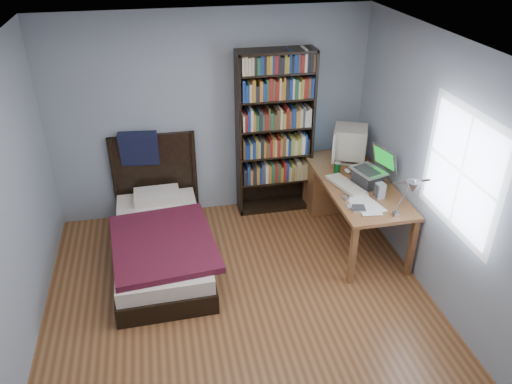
# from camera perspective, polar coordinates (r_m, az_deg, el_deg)

# --- Properties ---
(room) EXTENTS (4.20, 4.24, 2.50)m
(room) POSITION_cam_1_polar(r_m,az_deg,el_deg) (4.17, -1.17, -1.58)
(room) COLOR brown
(room) RESTS_ON ground
(desk) EXTENTS (0.75, 1.75, 0.73)m
(desk) POSITION_cam_1_polar(r_m,az_deg,el_deg) (6.30, 9.46, 0.83)
(desk) COLOR brown
(desk) RESTS_ON floor
(crt_monitor) EXTENTS (0.52, 0.48, 0.45)m
(crt_monitor) POSITION_cam_1_polar(r_m,az_deg,el_deg) (6.08, 10.55, 5.59)
(crt_monitor) COLOR #BFB49E
(crt_monitor) RESTS_ON desk
(laptop) EXTENTS (0.45, 0.43, 0.44)m
(laptop) POSITION_cam_1_polar(r_m,az_deg,el_deg) (5.66, 12.86, 1.92)
(laptop) COLOR #2D2D30
(laptop) RESTS_ON desk
(desk_lamp) EXTENTS (0.25, 0.56, 0.66)m
(desk_lamp) POSITION_cam_1_polar(r_m,az_deg,el_deg) (4.59, 17.29, 0.27)
(desk_lamp) COLOR #99999E
(desk_lamp) RESTS_ON desk
(keyboard) EXTENTS (0.34, 0.55, 0.05)m
(keyboard) POSITION_cam_1_polar(r_m,az_deg,el_deg) (5.62, 10.18, 0.81)
(keyboard) COLOR beige
(keyboard) RESTS_ON desk
(speaker) EXTENTS (0.10, 0.10, 0.17)m
(speaker) POSITION_cam_1_polar(r_m,az_deg,el_deg) (5.44, 14.00, 0.14)
(speaker) COLOR gray
(speaker) RESTS_ON desk
(soda_can) EXTENTS (0.07, 0.07, 0.13)m
(soda_can) POSITION_cam_1_polar(r_m,az_deg,el_deg) (5.86, 9.25, 2.71)
(soda_can) COLOR #07390D
(soda_can) RESTS_ON desk
(mouse) EXTENTS (0.06, 0.11, 0.04)m
(mouse) POSITION_cam_1_polar(r_m,az_deg,el_deg) (5.93, 10.40, 2.39)
(mouse) COLOR silver
(mouse) RESTS_ON desk
(phone_silver) EXTENTS (0.06, 0.10, 0.02)m
(phone_silver) POSITION_cam_1_polar(r_m,az_deg,el_deg) (5.38, 10.22, -0.67)
(phone_silver) COLOR silver
(phone_silver) RESTS_ON desk
(phone_grey) EXTENTS (0.07, 0.09, 0.02)m
(phone_grey) POSITION_cam_1_polar(r_m,az_deg,el_deg) (5.23, 10.61, -1.64)
(phone_grey) COLOR gray
(phone_grey) RESTS_ON desk
(external_drive) EXTENTS (0.15, 0.15, 0.03)m
(external_drive) POSITION_cam_1_polar(r_m,az_deg,el_deg) (5.21, 11.68, -1.87)
(external_drive) COLOR gray
(external_drive) RESTS_ON desk
(bookshelf) EXTENTS (0.92, 0.30, 2.05)m
(bookshelf) POSITION_cam_1_polar(r_m,az_deg,el_deg) (6.10, 2.15, 6.61)
(bookshelf) COLOR black
(bookshelf) RESTS_ON floor
(bed) EXTENTS (1.13, 2.05, 1.16)m
(bed) POSITION_cam_1_polar(r_m,az_deg,el_deg) (5.62, -10.87, -5.13)
(bed) COLOR black
(bed) RESTS_ON floor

